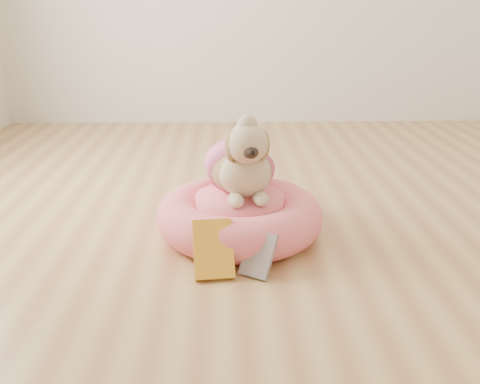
{
  "coord_description": "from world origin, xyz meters",
  "views": [
    {
      "loc": [
        -0.19,
        -2.2,
        0.96
      ],
      "look_at": [
        -0.14,
        -0.12,
        0.22
      ],
      "focal_mm": 40.0,
      "sensor_mm": 36.0,
      "label": 1
    }
  ],
  "objects_px": {
    "dog": "(241,150)",
    "book_yellow": "(213,249)",
    "pet_bed": "(240,216)",
    "book_white": "(259,255)"
  },
  "relations": [
    {
      "from": "pet_bed",
      "to": "dog",
      "type": "distance_m",
      "value": 0.28
    },
    {
      "from": "pet_bed",
      "to": "book_yellow",
      "type": "distance_m",
      "value": 0.36
    },
    {
      "from": "pet_bed",
      "to": "dog",
      "type": "height_order",
      "value": "dog"
    },
    {
      "from": "pet_bed",
      "to": "book_white",
      "type": "bearing_deg",
      "value": -80.06
    },
    {
      "from": "pet_bed",
      "to": "book_yellow",
      "type": "relative_size",
      "value": 3.22
    },
    {
      "from": "dog",
      "to": "book_yellow",
      "type": "height_order",
      "value": "dog"
    },
    {
      "from": "pet_bed",
      "to": "dog",
      "type": "relative_size",
      "value": 1.41
    },
    {
      "from": "book_white",
      "to": "pet_bed",
      "type": "bearing_deg",
      "value": 131.78
    },
    {
      "from": "dog",
      "to": "book_yellow",
      "type": "bearing_deg",
      "value": -114.55
    },
    {
      "from": "pet_bed",
      "to": "book_white",
      "type": "height_order",
      "value": "pet_bed"
    }
  ]
}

